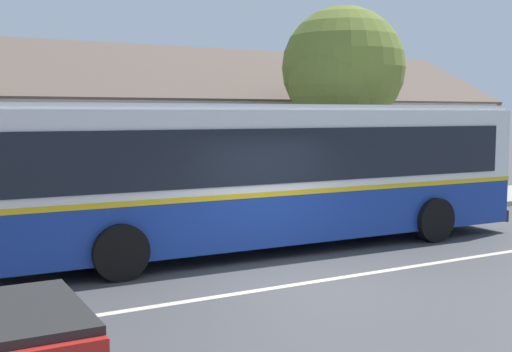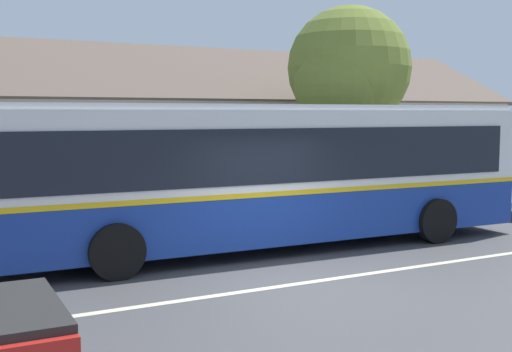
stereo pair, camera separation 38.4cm
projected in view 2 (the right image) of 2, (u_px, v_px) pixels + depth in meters
ground_plane at (303, 283)px, 10.94m from camera, size 300.00×300.00×0.00m
sidewalk_far at (178, 225)px, 16.22m from camera, size 60.00×3.00×0.15m
lane_divider_stripe at (303, 283)px, 10.94m from camera, size 60.00×0.16×0.01m
community_building at (173, 143)px, 24.00m from camera, size 25.66×9.17×6.41m
transit_bus at (259, 171)px, 13.65m from camera, size 12.47×2.96×3.07m
street_tree_primary at (346, 73)px, 19.48m from camera, size 3.90×3.77×6.17m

